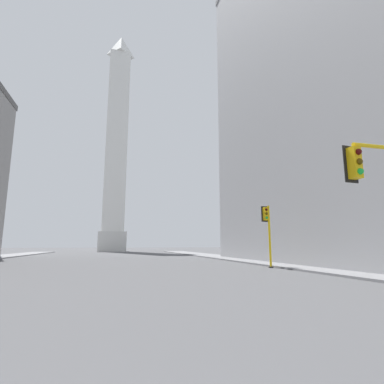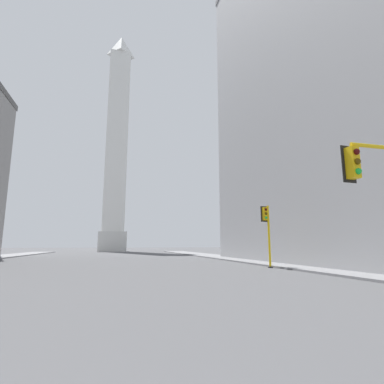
{
  "view_description": "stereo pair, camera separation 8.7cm",
  "coord_description": "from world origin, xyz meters",
  "views": [
    {
      "loc": [
        0.84,
        -0.55,
        1.88
      ],
      "look_at": [
        15.24,
        56.38,
        12.23
      ],
      "focal_mm": 28.0,
      "sensor_mm": 36.0,
      "label": 1
    },
    {
      "loc": [
        0.93,
        -0.58,
        1.88
      ],
      "look_at": [
        15.24,
        56.38,
        12.23
      ],
      "focal_mm": 28.0,
      "sensor_mm": 36.0,
      "label": 2
    }
  ],
  "objects": [
    {
      "name": "building_right",
      "position": [
        28.08,
        23.8,
        21.98
      ],
      "size": [
        23.9,
        38.42,
        43.94
      ],
      "color": "#9E9EA0",
      "rests_on": "ground_plane"
    },
    {
      "name": "obelisk",
      "position": [
        0.0,
        85.57,
        31.43
      ],
      "size": [
        7.41,
        7.41,
        65.5
      ],
      "color": "silver",
      "rests_on": "ground_plane"
    },
    {
      "name": "traffic_light_mid_right",
      "position": [
        13.18,
        22.33,
        3.4
      ],
      "size": [
        0.78,
        0.5,
        5.14
      ],
      "color": "yellow",
      "rests_on": "ground_plane"
    },
    {
      "name": "sidewalk_right",
      "position": [
        16.22,
        30.8,
        0.07
      ],
      "size": [
        5.0,
        102.68,
        0.15
      ],
      "primitive_type": "cube",
      "color": "slate",
      "rests_on": "ground_plane"
    }
  ]
}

